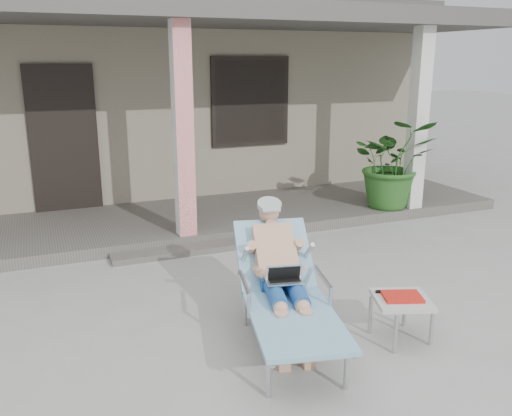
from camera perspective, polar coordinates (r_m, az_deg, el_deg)
name	(u,v)px	position (r m, az deg, el deg)	size (l,w,h in m)	color
ground	(247,315)	(5.15, -0.91, -11.19)	(60.00, 60.00, 0.00)	#9E9E99
house	(125,94)	(10.94, -13.62, 11.58)	(10.40, 5.40, 3.30)	gray
porch_deck	(171,222)	(7.81, -8.91, -1.42)	(10.00, 2.00, 0.15)	#605B56
porch_overhang	(164,20)	(7.45, -9.71, 18.88)	(10.00, 2.30, 2.85)	silver
porch_step	(193,249)	(6.76, -6.61, -4.33)	(2.00, 0.30, 0.07)	#605B56
lounger	(283,259)	(4.51, 2.89, -5.36)	(1.02, 1.83, 1.15)	#B7B7BC
side_table	(402,302)	(4.76, 15.08, -9.53)	(0.57, 0.57, 0.40)	#B8B8B3
potted_palm	(393,163)	(8.33, 14.22, 4.62)	(1.21, 1.04, 1.34)	#26591E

